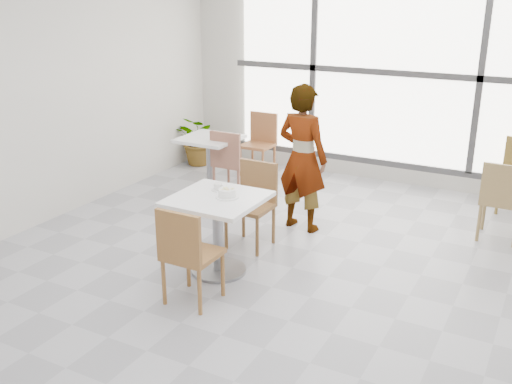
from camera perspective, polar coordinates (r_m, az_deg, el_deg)
The scene contains 15 objects.
floor at distance 5.32m, azimuth 1.55°, elevation -9.26°, with size 7.00×7.00×0.00m, color #9E9EA5.
wall_back at distance 8.03m, azimuth 13.24°, elevation 11.32°, with size 6.00×6.00×0.00m, color silver.
wall_left at distance 6.67m, azimuth -22.27°, elevation 8.87°, with size 7.00×7.00×0.00m, color silver.
window at distance 7.97m, azimuth 13.11°, elevation 11.27°, with size 4.60×0.07×2.52m.
main_table at distance 5.39m, azimuth -3.75°, elevation -2.76°, with size 0.80×0.80×0.75m.
chair_near at distance 4.87m, azimuth -6.76°, elevation -5.66°, with size 0.42×0.42×0.87m.
chair_far at distance 6.00m, azimuth -0.21°, elevation -0.62°, with size 0.42×0.42×0.87m.
oatmeal_bowl at distance 5.28m, azimuth -2.82°, elevation -0.10°, with size 0.21×0.21×0.09m.
coffee_cup at distance 5.48m, azimuth -3.70°, elevation 0.46°, with size 0.16×0.13×0.07m.
person at distance 6.33m, azimuth 4.55°, elevation 3.30°, with size 0.59×0.39×1.61m, color black.
bg_table_left at distance 7.54m, azimuth -4.49°, elevation 3.41°, with size 0.70×0.70×0.75m.
bg_chair_left_near at distance 7.38m, azimuth -2.57°, elevation 3.20°, with size 0.42×0.42×0.87m.
bg_chair_left_far at distance 8.37m, azimuth 0.42°, elevation 5.15°, with size 0.42×0.42×0.87m.
bg_chair_right_near at distance 6.57m, azimuth 22.86°, elevation -0.40°, with size 0.42×0.42×0.87m.
plant_left at distance 8.85m, azimuth -5.46°, elevation 5.02°, with size 0.67×0.58×0.75m, color #41823B.
Camera 1 is at (2.09, -4.18, 2.54)m, focal length 41.04 mm.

